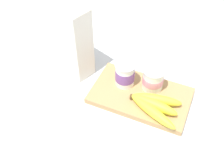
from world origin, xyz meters
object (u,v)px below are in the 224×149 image
Objects in this scene: yogurt_cup_front at (125,74)px; yogurt_cup_back at (153,79)px; cutting_board at (141,96)px; cereal_box at (66,37)px; spoon at (214,115)px; banana_bunch at (154,105)px.

yogurt_cup_back is at bearing 12.17° from yogurt_cup_front.
cutting_board is 3.68× the size of yogurt_cup_front.
cereal_box is 2.07× the size of spoon.
cereal_box is 3.27× the size of yogurt_cup_back.
spoon is at bearing -163.17° from cereal_box.
yogurt_cup_front reaches higher than banana_bunch.
cereal_box reaches higher than spoon.
cereal_box is 1.53× the size of banana_bunch.
yogurt_cup_back is 0.63× the size of spoon.
yogurt_cup_front is 0.33m from spoon.
yogurt_cup_front is at bearing 179.99° from spoon.
cutting_board is 1.22× the size of cereal_box.
cutting_board reaches higher than spoon.
cereal_box is at bearing 179.33° from yogurt_cup_back.
banana_bunch is (0.13, -0.07, -0.03)m from yogurt_cup_front.
cereal_box is (-0.31, 0.05, 0.13)m from cutting_board.
cutting_board is 0.34m from cereal_box.
spoon is at bearing 19.74° from banana_bunch.
yogurt_cup_back is 0.23m from spoon.
yogurt_cup_back is (0.03, 0.04, 0.05)m from cutting_board.
yogurt_cup_back reaches higher than banana_bunch.
yogurt_cup_front is 0.15m from banana_bunch.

